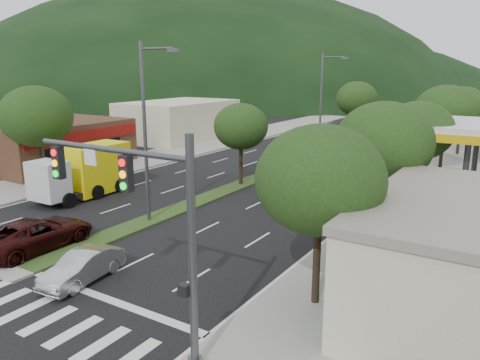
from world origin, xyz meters
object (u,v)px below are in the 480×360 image
Objects in this scene: tree_r_c at (418,131)px; streetlight_mid at (323,99)px; tree_r_b at (384,143)px; car_queue_d at (390,170)px; tree_med_near at (241,127)px; streetlight_near at (147,125)px; tree_med_far at (357,99)px; car_queue_f at (410,144)px; tree_r_a at (320,180)px; car_queue_b at (339,178)px; tree_l_a at (36,116)px; car_queue_a at (283,190)px; tree_r_e at (462,106)px; car_queue_c at (351,155)px; tree_r_d at (446,111)px; car_queue_e at (362,147)px; sedan_silver at (82,267)px; traffic_signal at (147,211)px; box_truck at (87,172)px; motorhome at (388,148)px; suv_maroon at (37,234)px.

streetlight_mid is (-11.79, 13.00, 0.84)m from tree_r_c.
car_queue_d is at bearing 102.46° from tree_r_b.
tree_med_near is 0.60× the size of streetlight_near.
tree_med_near reaches higher than car_queue_d.
tree_med_far is 0.69× the size of streetlight_mid.
tree_med_near is at bearing -105.75° from car_queue_f.
car_queue_f is at bearing 97.52° from tree_r_a.
tree_med_near is 8.17m from car_queue_b.
tree_l_a is 2.04× the size of car_queue_a.
tree_l_a is at bearing -147.38° from tree_med_near.
car_queue_c is at bearing -133.00° from tree_r_e.
tree_r_d is 1.95× the size of car_queue_e.
sedan_silver is at bearing -102.86° from tree_r_e.
car_queue_a is at bearing -94.64° from car_queue_c.
tree_med_far is (0.00, 26.00, 0.58)m from tree_med_near.
car_queue_b reaches higher than car_queue_e.
tree_r_c reaches higher than sedan_silver.
streetlight_mid is 6.77m from car_queue_e.
streetlight_near reaches higher than car_queue_e.
tree_r_e is 34.11m from streetlight_near.
traffic_signal reaches higher than car_queue_d.
tree_r_a is 1.71× the size of car_queue_c.
tree_r_a is 22.91m from car_queue_d.
tree_med_near is (-12.00, 14.00, -0.39)m from tree_r_a.
tree_r_b is 15.29m from car_queue_d.
tree_r_d is at bearing -15.60° from car_queue_c.
car_queue_a is 13.43m from box_truck.
traffic_signal is at bearing -28.19° from tree_l_a.
tree_r_a is (2.97, 5.54, 0.17)m from traffic_signal.
motorhome is at bearing -60.73° from tree_med_far.
car_queue_f is at bearing -116.43° from box_truck.
traffic_signal reaches higher than car_queue_c.
tree_r_b is 15.04m from sedan_silver.
suv_maroon is at bearing -127.28° from tree_r_c.
car_queue_e is at bearing 117.74° from car_queue_d.
motorhome is at bearing 85.46° from car_queue_b.
traffic_signal is 38.47m from car_queue_e.
car_queue_b is 10.33m from car_queue_c.
box_truck reaches higher than car_queue_c.
car_queue_b is at bearing 96.35° from traffic_signal.
streetlight_mid is 6.40m from car_queue_c.
box_truck is (-11.79, -6.35, 1.03)m from car_queue_a.
sedan_silver is 20.84m from car_queue_b.
tree_med_far is at bearing 160.28° from car_queue_f.
streetlight_mid is 2.07× the size of car_queue_d.
car_queue_c is (-8.11, 19.31, -4.40)m from tree_r_b.
tree_r_b reaches higher than tree_med_near.
sedan_silver is at bearing 159.06° from traffic_signal.
streetlight_mid is (0.00, 25.00, 0.00)m from streetlight_near.
streetlight_near is 8.81m from box_truck.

